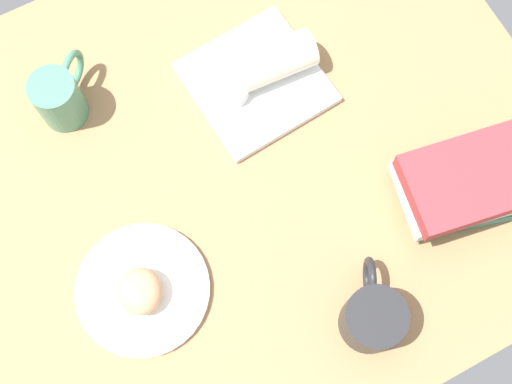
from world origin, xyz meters
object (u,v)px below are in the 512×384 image
round_plate (143,290)px  breakfast_wrap (275,60)px  second_mug (60,97)px  scone_pastry (140,291)px  square_plate (256,82)px  sauce_cup (232,91)px  book_stack (465,184)px  coffee_mug (373,317)px

round_plate → breakfast_wrap: breakfast_wrap is taller
second_mug → breakfast_wrap: bearing=-17.1°
scone_pastry → square_plate: bearing=36.3°
second_mug → sauce_cup: bearing=-23.5°
breakfast_wrap → book_stack: size_ratio=0.57×
round_plate → sauce_cup: sauce_cup is taller
scone_pastry → second_mug: size_ratio=0.68×
round_plate → second_mug: bearing=87.1°
coffee_mug → book_stack: bearing=25.3°
scone_pastry → book_stack: 52.98cm
square_plate → breakfast_wrap: bearing=4.7°
book_stack → second_mug: 66.40cm
scone_pastry → breakfast_wrap: bearing=33.7°
round_plate → square_plate: bearing=35.7°
square_plate → second_mug: (-30.44, 10.81, 4.30)cm
breakfast_wrap → second_mug: (-34.21, 10.50, 0.28)cm
scone_pastry → square_plate: size_ratio=0.35×
round_plate → coffee_mug: 35.43cm
scone_pastry → second_mug: (1.96, 34.64, 1.21)cm
scone_pastry → square_plate: 40.34cm
square_plate → breakfast_wrap: breakfast_wrap is taller
sauce_cup → breakfast_wrap: bearing=4.7°
book_stack → round_plate: bearing=169.7°
scone_pastry → breakfast_wrap: breakfast_wrap is taller
square_plate → breakfast_wrap: size_ratio=1.59×
scone_pastry → coffee_mug: (28.86, -19.78, 0.81)cm
scone_pastry → second_mug: 34.72cm
square_plate → second_mug: 32.59cm
coffee_mug → round_plate: bearing=144.4°
scone_pastry → sauce_cup: bearing=40.3°
breakfast_wrap → second_mug: 35.79cm
sauce_cup → coffee_mug: bearing=-88.4°
sauce_cup → coffee_mug: (1.17, -43.23, 1.83)cm
coffee_mug → sauce_cup: bearing=91.6°
square_plate → coffee_mug: bearing=-94.6°
round_plate → book_stack: 53.03cm
round_plate → second_mug: 34.26cm
square_plate → second_mug: second_mug is taller
book_stack → coffee_mug: 25.87cm
coffee_mug → second_mug: size_ratio=1.23×
scone_pastry → coffee_mug: coffee_mug is taller
round_plate → coffee_mug: bearing=-35.6°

